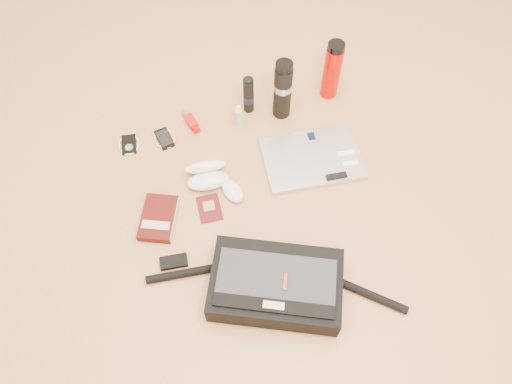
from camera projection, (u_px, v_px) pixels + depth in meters
ground at (258, 213)px, 1.82m from camera, size 4.00×4.00×0.00m
messenger_bag at (275, 285)px, 1.62m from camera, size 0.81×0.43×0.12m
laptop at (312, 159)px, 1.93m from camera, size 0.39×0.29×0.04m
book at (159, 218)px, 1.79m from camera, size 0.18×0.21×0.03m
passport at (209, 208)px, 1.83m from camera, size 0.09×0.12×0.01m
mouse at (232, 191)px, 1.85m from camera, size 0.09×0.12×0.04m
sunglasses_case at (207, 174)px, 1.87m from camera, size 0.17×0.15×0.09m
ipod at (129, 144)px, 1.97m from camera, size 0.09×0.10×0.01m
phone at (164, 139)px, 1.98m from camera, size 0.09×0.11×0.01m
inhaler at (191, 121)px, 2.02m from camera, size 0.05×0.12×0.03m
spray_bottle at (239, 117)px, 1.99m from camera, size 0.03×0.03×0.11m
aerosol_can at (249, 94)px, 1.99m from camera, size 0.05×0.05×0.18m
thermos_black at (283, 90)px, 1.94m from camera, size 0.08×0.08×0.28m
thermos_red at (332, 70)px, 2.00m from camera, size 0.09×0.09×0.27m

